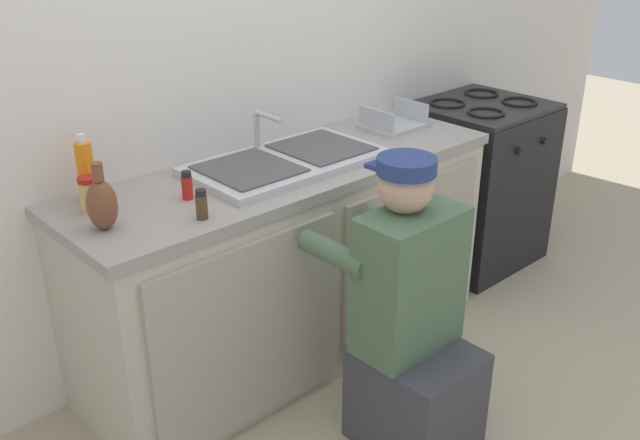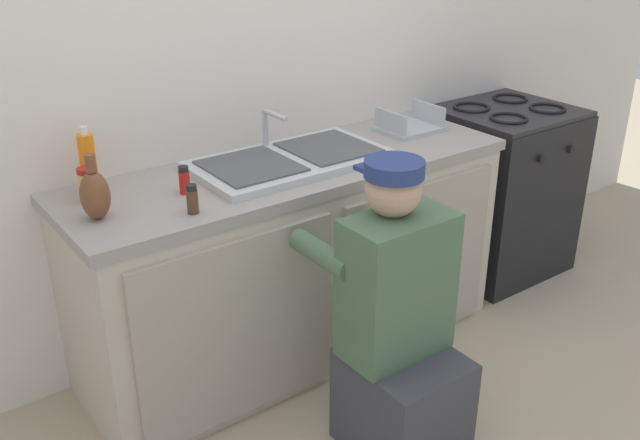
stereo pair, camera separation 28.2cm
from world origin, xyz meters
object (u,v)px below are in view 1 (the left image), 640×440
(spice_bottle_red, at_px, (187,186))
(condiment_jar, at_px, (90,194))
(plumber_person, at_px, (411,332))
(dish_rack_tray, at_px, (394,123))
(sink_double_basin, at_px, (286,161))
(soap_bottle_orange, at_px, (86,171))
(stove_range, at_px, (476,183))
(spice_bottle_pepper, at_px, (202,205))
(vase_decorative, at_px, (102,204))

(spice_bottle_red, height_order, condiment_jar, condiment_jar)
(plumber_person, bearing_deg, dish_rack_tray, 46.37)
(sink_double_basin, relative_size, dish_rack_tray, 2.86)
(soap_bottle_orange, distance_m, condiment_jar, 0.11)
(sink_double_basin, height_order, stove_range, sink_double_basin)
(stove_range, height_order, spice_bottle_red, spice_bottle_red)
(plumber_person, relative_size, spice_bottle_pepper, 10.52)
(vase_decorative, bearing_deg, dish_rack_tray, 4.01)
(stove_range, xyz_separation_m, condiment_jar, (-2.13, 0.10, 0.50))
(sink_double_basin, xyz_separation_m, spice_bottle_pepper, (-0.55, -0.21, 0.03))
(vase_decorative, xyz_separation_m, spice_bottle_red, (0.34, 0.03, -0.04))
(dish_rack_tray, bearing_deg, spice_bottle_red, -176.37)
(stove_range, bearing_deg, spice_bottle_pepper, -173.77)
(sink_double_basin, bearing_deg, vase_decorative, -175.88)
(condiment_jar, height_order, spice_bottle_pepper, condiment_jar)
(spice_bottle_pepper, bearing_deg, condiment_jar, 128.93)
(spice_bottle_pepper, bearing_deg, vase_decorative, 152.14)
(spice_bottle_red, bearing_deg, plumber_person, -58.20)
(soap_bottle_orange, bearing_deg, dish_rack_tray, -5.60)
(spice_bottle_red, bearing_deg, spice_bottle_pepper, -108.23)
(vase_decorative, xyz_separation_m, spice_bottle_pepper, (0.28, -0.15, -0.04))
(sink_double_basin, relative_size, stove_range, 0.89)
(stove_range, distance_m, spice_bottle_pepper, 1.96)
(dish_rack_tray, height_order, spice_bottle_red, dish_rack_tray)
(sink_double_basin, distance_m, plumber_person, 0.86)
(soap_bottle_orange, bearing_deg, sink_double_basin, -14.09)
(dish_rack_tray, distance_m, spice_bottle_red, 1.19)
(dish_rack_tray, height_order, spice_bottle_pepper, dish_rack_tray)
(soap_bottle_orange, bearing_deg, plumber_person, -52.52)
(sink_double_basin, bearing_deg, stove_range, -0.09)
(vase_decorative, bearing_deg, plumber_person, -40.92)
(stove_range, relative_size, dish_rack_tray, 3.23)
(stove_range, bearing_deg, plumber_person, -152.17)
(plumber_person, xyz_separation_m, spice_bottle_pepper, (-0.50, 0.53, 0.47))
(vase_decorative, xyz_separation_m, soap_bottle_orange, (0.07, 0.25, 0.02))
(sink_double_basin, xyz_separation_m, dish_rack_tray, (0.70, 0.05, 0.01))
(vase_decorative, relative_size, soap_bottle_orange, 0.92)
(stove_range, distance_m, condiment_jar, 2.19)
(vase_decorative, height_order, condiment_jar, vase_decorative)
(stove_range, height_order, condiment_jar, condiment_jar)
(sink_double_basin, bearing_deg, soap_bottle_orange, 165.91)
(spice_bottle_pepper, bearing_deg, stove_range, 6.23)
(dish_rack_tray, relative_size, condiment_jar, 2.19)
(sink_double_basin, distance_m, soap_bottle_orange, 0.79)
(soap_bottle_orange, distance_m, spice_bottle_pepper, 0.45)
(plumber_person, distance_m, spice_bottle_pepper, 0.87)
(plumber_person, bearing_deg, spice_bottle_red, 121.80)
(soap_bottle_orange, height_order, spice_bottle_red, soap_bottle_orange)
(vase_decorative, distance_m, spice_bottle_red, 0.34)
(dish_rack_tray, bearing_deg, condiment_jar, 178.01)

